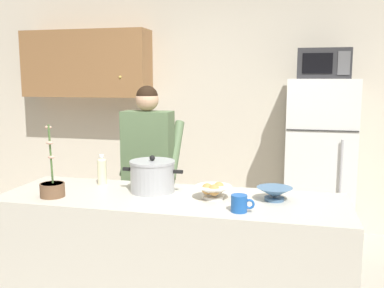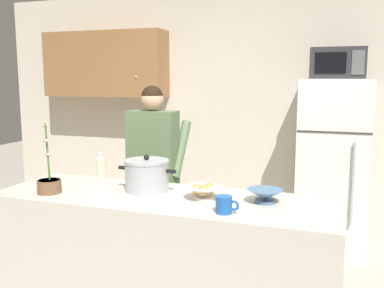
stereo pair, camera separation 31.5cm
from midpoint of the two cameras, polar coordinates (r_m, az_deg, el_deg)
The scene contains 11 objects.
back_wall_unit at distance 4.84m, azimuth 5.64°, elevation 5.53°, with size 6.00×0.48×2.60m.
kitchen_island at distance 2.85m, azimuth -0.51°, elevation -15.91°, with size 2.15×0.68×0.92m, color beige.
refrigerator at distance 4.37m, azimuth 20.12°, elevation -2.76°, with size 0.64×0.68×1.64m.
microwave at distance 4.27m, azimuth 20.80°, elevation 9.93°, with size 0.48×0.37×0.28m.
person_near_pot at distance 3.58m, azimuth -2.61°, elevation -2.00°, with size 0.49×0.41×1.59m.
cooking_pot at distance 2.81m, azimuth -2.81°, elevation -4.17°, with size 0.40×0.29×0.24m.
coffee_mug at distance 2.38m, azimuth 8.13°, elevation -7.99°, with size 0.13×0.09×0.10m.
bread_bowl at distance 2.62m, azimuth 5.02°, elevation -6.28°, with size 0.23×0.23×0.10m.
empty_bowl at distance 2.61m, azimuth 13.08°, elevation -6.63°, with size 0.21×0.21×0.08m.
bottle_near_edge at distance 3.06m, azimuth -9.06°, elevation -3.19°, with size 0.06×0.06×0.21m.
potted_orchid at distance 2.86m, azimuth -15.40°, elevation -5.10°, with size 0.15×0.15×0.45m.
Camera 2 is at (1.03, -2.39, 1.65)m, focal length 40.37 mm.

